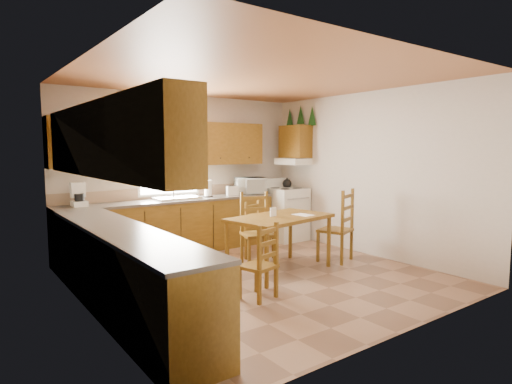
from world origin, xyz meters
TOP-DOWN VIEW (x-y plane):
  - floor at (0.00, 0.00)m, footprint 4.50×4.50m
  - ceiling at (0.00, 0.00)m, footprint 4.50×4.50m
  - wall_left at (-2.25, 0.00)m, footprint 4.50×4.50m
  - wall_right at (2.25, 0.00)m, footprint 4.50×4.50m
  - wall_back at (0.00, 2.25)m, footprint 4.50×4.50m
  - wall_front at (0.00, -2.25)m, footprint 4.50×4.50m
  - lower_cab_back at (-0.38, 1.95)m, footprint 3.75×0.60m
  - lower_cab_left at (-1.95, -0.15)m, footprint 0.60×3.60m
  - counter_back at (-0.38, 1.95)m, footprint 3.75×0.63m
  - counter_left at (-1.95, -0.15)m, footprint 0.63×3.60m
  - backsplash at (-0.38, 2.24)m, footprint 3.75×0.01m
  - upper_cab_back_left at (-1.55, 2.08)m, footprint 1.41×0.33m
  - upper_cab_back_right at (0.86, 2.08)m, footprint 1.25×0.33m
  - upper_cab_left at (-2.08, -0.15)m, footprint 0.33×3.60m
  - upper_cab_stove at (2.08, 1.65)m, footprint 0.33×0.62m
  - range_hood at (2.03, 1.65)m, footprint 0.44×0.62m
  - window_frame at (-0.30, 2.22)m, footprint 1.13×0.02m
  - window_pane at (-0.30, 2.21)m, footprint 1.05×0.01m
  - window_valance at (-0.30, 2.19)m, footprint 1.19×0.01m
  - sink_basin at (-0.30, 1.95)m, footprint 0.75×0.45m
  - pine_decal_a at (2.21, 1.33)m, footprint 0.22×0.22m
  - pine_decal_b at (2.21, 1.65)m, footprint 0.22×0.22m
  - pine_decal_c at (2.21, 1.97)m, footprint 0.22×0.22m
  - stove at (1.88, 1.68)m, footprint 0.67×0.69m
  - coffeemaker at (-1.85, 1.97)m, footprint 0.22×0.25m
  - paper_towel at (0.29, 1.91)m, footprint 0.14×0.14m
  - toaster at (0.79, 1.91)m, footprint 0.23×0.18m
  - microwave at (1.19, 1.90)m, footprint 0.61×0.52m
  - dining_table at (0.41, 0.07)m, footprint 1.63×1.11m
  - chair_near_left at (-0.51, -0.64)m, footprint 0.46×0.44m
  - chair_near_right at (1.49, 0.01)m, footprint 0.61×0.59m
  - chair_far_left at (0.59, 0.80)m, footprint 0.47×0.46m
  - chair_far_right at (0.35, 0.53)m, footprint 0.57×0.56m
  - table_paper at (0.76, -0.04)m, footprint 0.24×0.30m
  - table_card at (0.31, 0.11)m, footprint 0.10×0.03m

SIDE VIEW (x-z plane):
  - floor at x=0.00m, z-range 0.00..0.00m
  - dining_table at x=0.41m, z-range 0.00..0.81m
  - lower_cab_back at x=-0.38m, z-range 0.00..0.88m
  - lower_cab_left at x=-1.95m, z-range 0.00..0.88m
  - chair_near_left at x=-0.51m, z-range 0.00..0.90m
  - chair_far_left at x=0.59m, z-range 0.00..0.91m
  - stove at x=1.88m, z-range 0.00..0.99m
  - chair_far_right at x=0.35m, z-range 0.00..1.10m
  - chair_near_right at x=1.49m, z-range 0.00..1.13m
  - table_paper at x=0.76m, z-range 0.81..0.81m
  - table_card at x=0.31m, z-range 0.81..0.93m
  - counter_back at x=-0.38m, z-range 0.88..0.92m
  - counter_left at x=-1.95m, z-range 0.88..0.92m
  - sink_basin at x=-0.30m, z-range 0.92..0.96m
  - toaster at x=0.79m, z-range 0.92..1.09m
  - backsplash at x=-0.38m, z-range 0.92..1.10m
  - paper_towel at x=0.29m, z-range 0.92..1.22m
  - coffeemaker at x=-1.85m, z-range 0.92..1.22m
  - microwave at x=1.19m, z-range 0.92..1.23m
  - wall_left at x=-2.25m, z-range 1.35..1.35m
  - wall_right at x=2.25m, z-range 1.35..1.35m
  - wall_back at x=0.00m, z-range 1.35..1.35m
  - wall_front at x=0.00m, z-range 1.35..1.35m
  - range_hood at x=2.03m, z-range 1.46..1.58m
  - window_frame at x=-0.30m, z-range 0.96..2.14m
  - window_pane at x=-0.30m, z-range 1.00..2.10m
  - upper_cab_back_left at x=-1.55m, z-range 1.48..2.23m
  - upper_cab_back_right at x=0.86m, z-range 1.48..2.23m
  - upper_cab_left at x=-2.08m, z-range 1.48..2.23m
  - upper_cab_stove at x=2.08m, z-range 1.59..2.21m
  - window_valance at x=-0.30m, z-range 1.93..2.17m
  - pine_decal_a at x=2.21m, z-range 2.20..2.56m
  - pine_decal_c at x=2.21m, z-range 2.20..2.56m
  - pine_decal_b at x=2.21m, z-range 2.24..2.60m
  - ceiling at x=0.00m, z-range 2.70..2.70m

